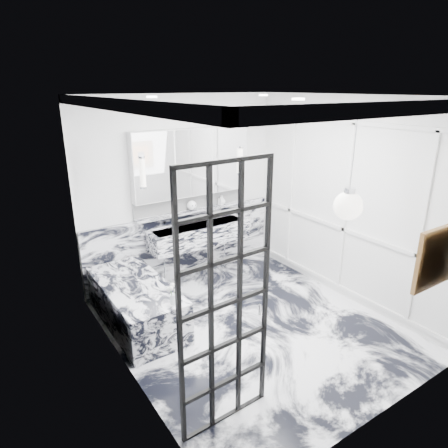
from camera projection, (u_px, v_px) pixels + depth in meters
floor at (252, 326)px, 5.08m from camera, size 3.60×3.60×0.00m
ceiling at (258, 96)px, 4.16m from camera, size 3.60×3.60×0.00m
wall_back at (182, 190)px, 6.03m from camera, size 3.60×0.00×3.60m
wall_front at (392, 283)px, 3.20m from camera, size 3.60×0.00×3.60m
wall_left at (121, 253)px, 3.78m from camera, size 0.00×3.60×3.60m
wall_right at (347, 201)px, 5.46m from camera, size 0.00×3.60×3.60m
marble_clad_back at (184, 244)px, 6.30m from camera, size 3.18×0.05×1.05m
marble_clad_left at (123, 258)px, 3.81m from camera, size 0.02×3.56×2.68m
panel_molding at (346, 209)px, 5.48m from camera, size 0.03×3.40×2.30m
soap_bottle_a at (211, 201)px, 6.27m from camera, size 0.07×0.07×0.18m
soap_bottle_b at (221, 200)px, 6.38m from camera, size 0.09×0.09×0.16m
soap_bottle_c at (222, 200)px, 6.39m from camera, size 0.14×0.14×0.14m
face_pot at (192, 205)px, 6.10m from camera, size 0.15×0.15×0.15m
amber_bottle at (221, 202)px, 6.39m from camera, size 0.04×0.04×0.10m
flower_vase at (173, 299)px, 4.52m from camera, size 0.08×0.08×0.12m
crittall_door at (226, 304)px, 3.30m from camera, size 0.88×0.07×2.38m
artwork at (436, 257)px, 3.58m from camera, size 0.48×0.05×0.48m
pendant_light at (348, 206)px, 3.58m from camera, size 0.26×0.26×0.26m
trough_sink at (199, 235)px, 6.14m from camera, size 1.60×0.45×0.30m
ledge at (193, 211)px, 6.16m from camera, size 1.90×0.14×0.04m
subway_tile at (191, 202)px, 6.16m from camera, size 1.90×0.03×0.23m
mirror_cabinet at (192, 163)px, 5.92m from camera, size 1.90×0.16×1.00m
sconce_left at (143, 173)px, 5.42m from camera, size 0.07×0.07×0.40m
sconce_right at (241, 161)px, 6.28m from camera, size 0.07×0.07×0.40m
bathtub at (136, 304)px, 5.08m from camera, size 0.75×1.65×0.55m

